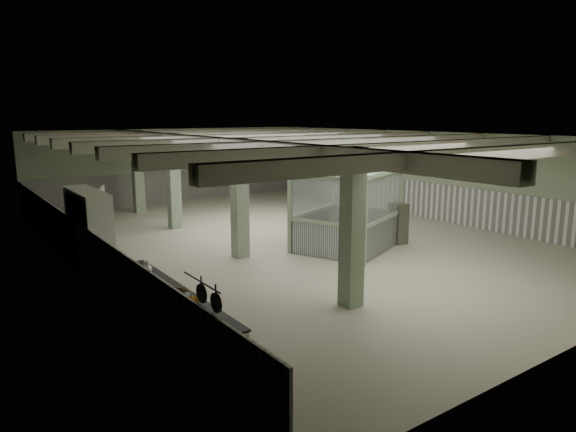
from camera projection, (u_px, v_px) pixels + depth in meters
floor at (288, 239)px, 17.92m from camera, size 20.00×20.00×0.00m
ceiling at (288, 135)px, 17.22m from camera, size 14.00×20.00×0.02m
wall_back at (173, 165)px, 25.60m from camera, size 14.00×0.02×3.60m
wall_left at (73, 210)px, 13.62m from camera, size 0.02×20.00×3.60m
wall_right at (425, 175)px, 21.53m from camera, size 0.02×20.00×3.60m
wainscot_left at (78, 248)px, 13.84m from camera, size 0.05×19.90×1.50m
wainscot_right at (423, 199)px, 21.71m from camera, size 0.05×19.90×1.50m
wainscot_back at (174, 186)px, 25.78m from camera, size 13.90×0.05×1.50m
girder at (222, 144)px, 15.86m from camera, size 0.45×19.90×0.40m
beam_a at (485, 154)px, 11.24m from camera, size 13.90×0.35×0.32m
beam_b at (400, 148)px, 13.25m from camera, size 13.90×0.35×0.32m
beam_c at (337, 144)px, 15.25m from camera, size 13.90×0.35×0.32m
beam_d at (288, 141)px, 17.26m from camera, size 13.90×0.35×0.32m
beam_e at (250, 138)px, 19.27m from camera, size 13.90×0.35×0.32m
beam_f at (219, 136)px, 21.27m from camera, size 13.90×0.35×0.32m
beam_g at (193, 134)px, 23.28m from camera, size 13.90×0.35×0.32m
column_a at (352, 228)px, 11.35m from camera, size 0.42×0.42×3.60m
column_b at (240, 199)px, 15.36m from camera, size 0.42×0.42×3.60m
column_c at (174, 181)px, 19.37m from camera, size 0.42×0.42×3.60m
column_d at (138, 172)px, 22.58m from camera, size 0.42×0.42×3.60m
hook_rail at (201, 282)px, 7.55m from camera, size 0.02×1.20×0.02m
pendant_front at (412, 162)px, 13.60m from camera, size 0.44×0.44×0.22m
pendant_mid at (292, 150)px, 18.01m from camera, size 0.44×0.44×0.22m
pendant_back at (224, 144)px, 22.03m from camera, size 0.44×0.44×0.22m
prep_counter at (167, 314)px, 9.99m from camera, size 0.86×4.91×0.91m
pitcher_near at (147, 276)px, 10.52m from camera, size 0.21×0.24×0.26m
pitcher_far at (147, 268)px, 10.92m from camera, size 0.24×0.27×0.32m
veg_colander at (178, 293)px, 9.55m from camera, size 0.59×0.59×0.22m
orange_bowl at (194, 304)px, 9.18m from camera, size 0.30×0.30×0.10m
skillet_near at (216, 303)px, 7.34m from camera, size 0.04×0.30×0.30m
skillet_far at (202, 294)px, 7.72m from camera, size 0.04×0.30×0.30m
walkin_cooler at (90, 230)px, 13.95m from camera, size 1.01×2.60×2.38m
guard_booth at (347, 195)px, 16.40m from camera, size 4.06×3.80×2.61m
filing_cabinet at (398, 223)px, 17.29m from camera, size 0.53×0.69×1.37m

